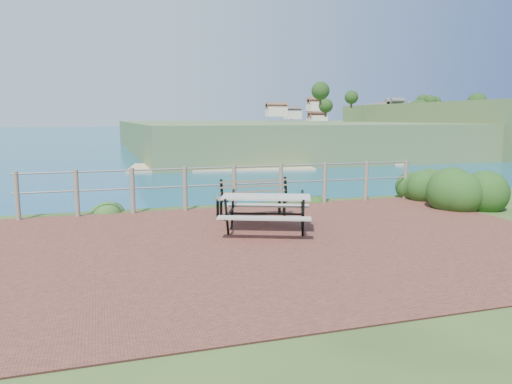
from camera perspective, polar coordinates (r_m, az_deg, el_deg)
ground at (r=8.53m, az=3.45°, el=-5.77°), size 10.00×7.00×0.12m
ocean at (r=207.75m, az=-16.93°, el=7.58°), size 1200.00×1200.00×0.00m
safety_railing at (r=11.56m, az=-2.49°, el=0.90°), size 9.40×0.10×1.00m
distant_bay at (r=274.30m, az=22.51°, el=7.12°), size 290.00×232.36×24.00m
picnic_table at (r=9.08m, az=1.15°, el=-2.08°), size 1.73×1.30×0.67m
park_bench at (r=10.51m, az=-0.56°, el=0.07°), size 1.51×0.40×0.85m
shrub_right_front at (r=12.59m, az=23.05°, el=-1.79°), size 1.33×1.33×1.90m
shrub_right_edge at (r=13.62m, az=18.54°, el=-0.81°), size 1.10×1.10×1.57m
shrub_lip_west at (r=11.82m, az=-16.59°, el=-2.10°), size 0.66×0.66×0.36m
shrub_lip_east at (r=12.78m, az=6.50°, el=-1.01°), size 0.74×0.74×0.47m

